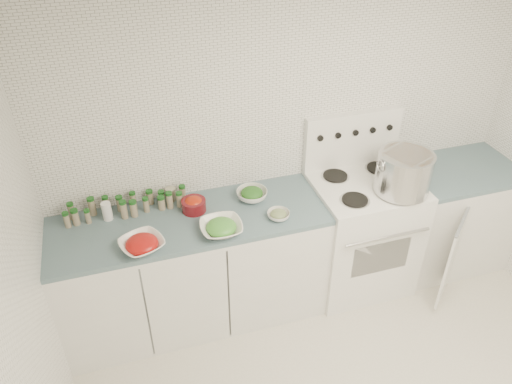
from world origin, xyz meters
name	(u,v)px	position (x,y,z in m)	size (l,w,h in m)	color
room_walls	(413,225)	(0.00, 0.00, 1.56)	(3.54, 3.04, 2.52)	white
counter_left	(194,269)	(-0.82, 1.19, 0.45)	(1.85, 0.62, 0.90)	white
stove	(359,230)	(0.48, 1.19, 0.50)	(0.76, 0.70, 1.36)	white
counter_right	(449,216)	(1.30, 1.19, 0.45)	(0.89, 0.89, 0.90)	white
stock_pot	(404,171)	(0.66, 1.02, 1.10)	(0.40, 0.38, 0.29)	silver
bowl_tomato	(142,244)	(-1.16, 0.98, 0.94)	(0.34, 0.34, 0.09)	white
bowl_snowpea	(221,227)	(-0.65, 1.00, 0.94)	(0.28, 0.28, 0.09)	white
bowl_broccoli	(252,194)	(-0.36, 1.29, 0.94)	(0.25, 0.25, 0.09)	white
bowl_zucchini	(279,215)	(-0.25, 1.03, 0.93)	(0.20, 0.20, 0.06)	white
bowl_pepper	(194,204)	(-0.77, 1.28, 0.95)	(0.17, 0.17, 0.10)	#5B0F15
salt_canister	(107,211)	(-1.34, 1.36, 0.96)	(0.06, 0.06, 0.13)	white
tin_can	(171,194)	(-0.90, 1.45, 0.95)	(0.07, 0.07, 0.09)	#B2AE96
spice_cluster	(128,205)	(-1.20, 1.39, 0.96)	(0.82, 0.16, 0.14)	gray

